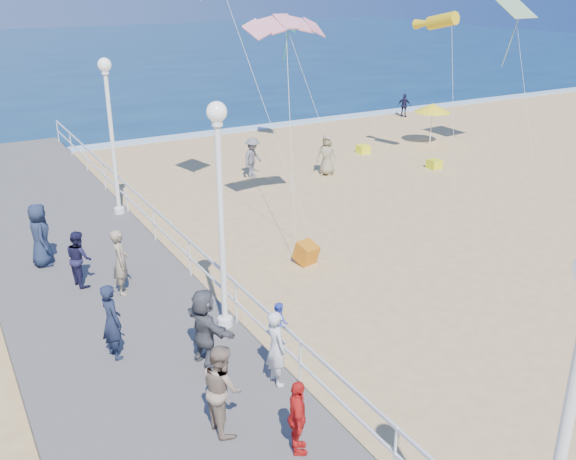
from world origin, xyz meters
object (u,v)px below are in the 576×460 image
beach_chair_left (363,149)px  box_kite (306,255)px  lamp_post_near (566,428)px  beach_walker_a (253,158)px  toddler_held (279,322)px  spectator_3 (298,418)px  spectator_6 (121,262)px  lamp_post_mid (220,195)px  lamp_post_far (110,121)px  spectator_4 (40,235)px  spectator_1 (222,388)px  spectator_5 (205,327)px  beach_umbrella (433,108)px  spectator_7 (79,258)px  beach_walker_b (404,105)px  beach_chair_right (434,164)px  beach_walker_c (327,155)px  woman_holding_toddler (276,348)px  spectator_0 (112,321)px

beach_chair_left → box_kite: bearing=-133.0°
lamp_post_near → beach_walker_a: 22.00m
toddler_held → beach_walker_a: 15.72m
spectator_3 → spectator_6: 7.57m
lamp_post_mid → lamp_post_far: same height
beach_walker_a → spectator_4: bearing=-179.0°
lamp_post_near → lamp_post_mid: 9.00m
spectator_1 → box_kite: 8.38m
spectator_1 → spectator_5: 2.20m
spectator_5 → beach_umbrella: bearing=-63.3°
spectator_1 → spectator_7: spectator_1 is taller
lamp_post_mid → beach_chair_left: bearing=44.0°
beach_walker_b → beach_chair_right: bearing=112.6°
lamp_post_mid → beach_chair_right: (14.48, 8.96, -3.46)m
lamp_post_far → spectator_5: size_ratio=3.06×
spectator_1 → beach_walker_c: bearing=-38.7°
lamp_post_near → beach_chair_left: size_ratio=9.67×
lamp_post_mid → toddler_held: (0.10, -2.48, -1.98)m
spectator_6 → beach_walker_b: bearing=-37.2°
beach_walker_c → beach_umbrella: bearing=62.6°
lamp_post_far → beach_walker_a: 7.72m
spectator_1 → beach_chair_left: (14.83, 16.20, -1.06)m
woman_holding_toddler → toddler_held: (0.15, 0.15, 0.47)m
toddler_held → spectator_4: (-3.21, 8.23, -0.36)m
spectator_3 → beach_umbrella: beach_umbrella is taller
toddler_held → spectator_4: spectator_4 is taller
spectator_5 → beach_chair_left: size_ratio=3.16×
spectator_4 → beach_umbrella: 21.54m
lamp_post_near → spectator_3: (-0.72, 4.38, -2.55)m
spectator_0 → box_kite: bearing=-76.8°
spectator_1 → beach_walker_b: size_ratio=1.21×
spectator_0 → beach_walker_c: spectator_0 is taller
woman_holding_toddler → beach_umbrella: bearing=-48.0°
woman_holding_toddler → spectator_4: (-3.06, 8.38, 0.11)m
lamp_post_far → spectator_1: size_ratio=3.08×
beach_walker_a → beach_chair_right: (7.84, -2.82, -0.67)m
woman_holding_toddler → spectator_4: size_ratio=0.88×
lamp_post_near → beach_chair_left: bearing=58.7°
woman_holding_toddler → spectator_6: spectator_6 is taller
toddler_held → beach_chair_right: (14.38, 11.44, -1.48)m
woman_holding_toddler → beach_walker_b: woman_holding_toddler is taller
beach_umbrella → beach_chair_left: size_ratio=3.89×
spectator_6 → beach_walker_a: spectator_6 is taller
spectator_6 → beach_umbrella: spectator_6 is taller
toddler_held → woman_holding_toddler: bearing=135.9°
beach_umbrella → beach_chair_right: beach_umbrella is taller
lamp_post_mid → beach_walker_a: (6.64, 11.79, -2.79)m
spectator_0 → beach_umbrella: beach_umbrella is taller
spectator_5 → woman_holding_toddler: bearing=-154.8°
beach_walker_a → box_kite: bearing=-137.4°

